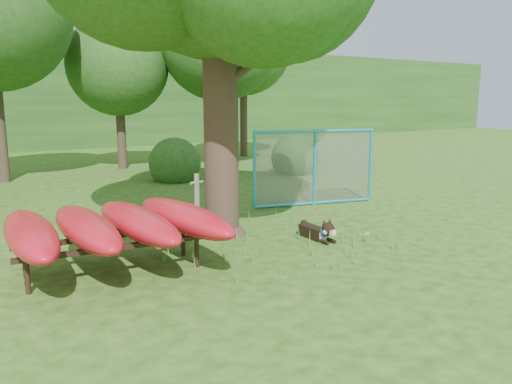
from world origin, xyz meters
TOP-DOWN VIEW (x-y plane):
  - ground at (0.00, 0.00)m, footprint 80.00×80.00m
  - wooden_post at (-0.39, 2.62)m, footprint 0.34×0.13m
  - kayak_rack at (-2.79, 0.93)m, footprint 3.27×3.35m
  - husky_dog at (1.29, 0.55)m, footprint 0.30×1.12m
  - fence_section at (3.40, 3.18)m, footprint 3.37×1.00m
  - wildflower_clump at (1.91, -0.18)m, footprint 0.10×0.11m
  - bg_tree_c at (1.50, 13.00)m, footprint 4.00×4.00m
  - bg_tree_d at (5.00, 11.00)m, footprint 4.80×4.80m
  - bg_tree_e at (8.00, 14.00)m, footprint 4.60×4.60m
  - shrub_right at (6.50, 8.00)m, footprint 1.80×1.80m
  - shrub_mid at (2.00, 9.00)m, footprint 1.80×1.80m
  - wooded_hillside at (0.00, 28.00)m, footprint 80.00×12.00m

SIDE VIEW (x-z plane):
  - ground at x=0.00m, z-range 0.00..0.00m
  - shrub_right at x=6.50m, z-range -0.90..0.90m
  - shrub_mid at x=2.00m, z-range -0.90..0.90m
  - husky_dog at x=1.29m, z-range -0.07..0.42m
  - wildflower_clump at x=1.91m, z-range 0.07..0.29m
  - wooden_post at x=-0.39m, z-range 0.04..1.27m
  - kayak_rack at x=-2.79m, z-range 0.28..1.33m
  - fence_section at x=3.40m, z-range -0.67..2.70m
  - wooded_hillside at x=0.00m, z-range 0.00..6.00m
  - bg_tree_c at x=1.50m, z-range 1.05..7.17m
  - bg_tree_d at x=5.00m, z-range 1.33..8.83m
  - bg_tree_e at x=8.00m, z-range 1.46..9.01m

